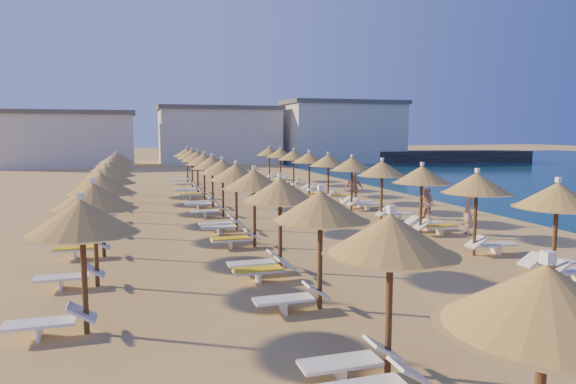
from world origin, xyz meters
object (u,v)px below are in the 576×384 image
object	(u,v)px
parasol_row_east	(366,167)
jetty	(418,157)
parasol_row_west	(229,170)
beachgoer_c	(354,189)
beachgoer_b	(427,204)
beachgoer_a	(468,214)

from	to	relation	value
parasol_row_east	jetty	bearing A→B (deg)	55.91
parasol_row_west	beachgoer_c	bearing A→B (deg)	24.30
parasol_row_east	parasol_row_west	bearing A→B (deg)	180.00
parasol_row_west	beachgoer_c	distance (m)	8.64
jetty	parasol_row_east	size ratio (longest dim) A/B	0.75
beachgoer_c	beachgoer_b	xyz separation A→B (m)	(1.44, -5.33, -0.16)
beachgoer_a	beachgoer_c	bearing A→B (deg)	-158.33
parasol_row_east	parasol_row_west	size ratio (longest dim) A/B	1.00
beachgoer_a	jetty	bearing A→B (deg)	166.35
parasol_row_east	beachgoer_c	size ratio (longest dim) A/B	21.78
parasol_row_east	beachgoer_b	world-z (taller)	parasol_row_east
jetty	beachgoer_a	size ratio (longest dim) A/B	17.37
jetty	parasol_row_west	world-z (taller)	parasol_row_west
parasol_row_east	beachgoer_c	bearing A→B (deg)	75.37
parasol_row_east	beachgoer_a	bearing A→B (deg)	-70.15
parasol_row_west	beachgoer_b	world-z (taller)	parasol_row_west
jetty	beachgoer_b	xyz separation A→B (m)	(-23.00, -39.28, 0.01)
parasol_row_east	beachgoer_b	size ratio (longest dim) A/B	26.21
beachgoer_c	parasol_row_west	bearing A→B (deg)	-134.31
beachgoer_c	jetty	bearing A→B (deg)	75.65
jetty	beachgoer_b	bearing A→B (deg)	-109.73
parasol_row_west	beachgoer_a	bearing A→B (deg)	-31.82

